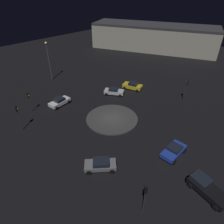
{
  "coord_description": "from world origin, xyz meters",
  "views": [
    {
      "loc": [
        -19.4,
        19.46,
        19.77
      ],
      "look_at": [
        0.0,
        0.0,
        1.47
      ],
      "focal_mm": 31.95,
      "sensor_mm": 36.0,
      "label": 1
    }
  ],
  "objects": [
    {
      "name": "car_blue",
      "position": [
        -11.63,
        -0.04,
        0.71
      ],
      "size": [
        2.16,
        3.98,
        1.34
      ],
      "rotation": [
        0.0,
        0.0,
        1.59
      ],
      "color": "#1E38A5",
      "rests_on": "ground_plane"
    },
    {
      "name": "car_black",
      "position": [
        -17.18,
        2.57,
        0.79
      ],
      "size": [
        4.68,
        2.84,
        1.57
      ],
      "rotation": [
        0.0,
        0.0,
        2.92
      ],
      "color": "black",
      "rests_on": "ground_plane"
    },
    {
      "name": "traffic_light_northeast_near",
      "position": [
        11.83,
        8.44,
        2.67
      ],
      "size": [
        0.39,
        0.37,
        3.73
      ],
      "rotation": [
        0.0,
        0.0,
        -2.52
      ],
      "color": "#2D2D2D",
      "rests_on": "ground_plane"
    },
    {
      "name": "traffic_light_northwest",
      "position": [
        -13.73,
        9.44,
        3.1
      ],
      "size": [
        0.4,
        0.37,
        4.37
      ],
      "rotation": [
        0.0,
        0.0,
        -0.6
      ],
      "color": "#2D2D2D",
      "rests_on": "ground_plane"
    },
    {
      "name": "car_grey",
      "position": [
        -6.48,
        8.51,
        0.73
      ],
      "size": [
        3.86,
        4.05,
        1.4
      ],
      "rotation": [
        0.0,
        0.0,
        0.85
      ],
      "color": "slate",
      "rests_on": "ground_plane"
    },
    {
      "name": "traffic_light_northeast",
      "position": [
        7.97,
        11.93,
        3.1
      ],
      "size": [
        0.37,
        0.4,
        4.36
      ],
      "rotation": [
        0.0,
        0.0,
        -2.16
      ],
      "color": "#2D2D2D",
      "rests_on": "ground_plane"
    },
    {
      "name": "ground_plane",
      "position": [
        0.0,
        0.0,
        0.0
      ],
      "size": [
        117.58,
        117.58,
        0.0
      ],
      "primitive_type": "plane",
      "color": "black"
    },
    {
      "name": "car_silver",
      "position": [
        5.9,
        -6.5,
        0.73
      ],
      "size": [
        4.21,
        3.58,
        1.38
      ],
      "rotation": [
        0.0,
        0.0,
        3.72
      ],
      "color": "silver",
      "rests_on": "ground_plane"
    },
    {
      "name": "roundabout_island",
      "position": [
        0.0,
        0.0,
        0.11
      ],
      "size": [
        8.73,
        8.73,
        0.22
      ],
      "primitive_type": "cylinder",
      "color": "#383838",
      "rests_on": "ground_plane"
    },
    {
      "name": "car_white",
      "position": [
        10.2,
        3.69,
        0.76
      ],
      "size": [
        2.41,
        4.21,
        1.49
      ],
      "rotation": [
        0.0,
        0.0,
        -1.44
      ],
      "color": "white",
      "rests_on": "ground_plane"
    },
    {
      "name": "streetlamp_east",
      "position": [
        21.29,
        -1.35,
        5.8
      ],
      "size": [
        0.55,
        0.55,
        8.77
      ],
      "color": "#4C4C51",
      "rests_on": "ground_plane"
    },
    {
      "name": "car_yellow",
      "position": [
        4.76,
        -11.08,
        0.78
      ],
      "size": [
        4.42,
        3.05,
        1.53
      ],
      "rotation": [
        0.0,
        0.0,
        3.44
      ],
      "color": "gold",
      "rests_on": "ground_plane"
    },
    {
      "name": "store_building",
      "position": [
        19.2,
        -38.64,
        3.95
      ],
      "size": [
        40.5,
        26.15,
        7.9
      ],
      "rotation": [
        0.0,
        0.0,
        6.71
      ],
      "color": "#ADA893",
      "rests_on": "ground_plane"
    },
    {
      "name": "traffic_light_south",
      "position": [
        -5.44,
        -14.29,
        3.11
      ],
      "size": [
        0.36,
        0.39,
        4.38
      ],
      "rotation": [
        0.0,
        0.0,
        1.21
      ],
      "color": "#2D2D2D",
      "rests_on": "ground_plane"
    }
  ]
}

